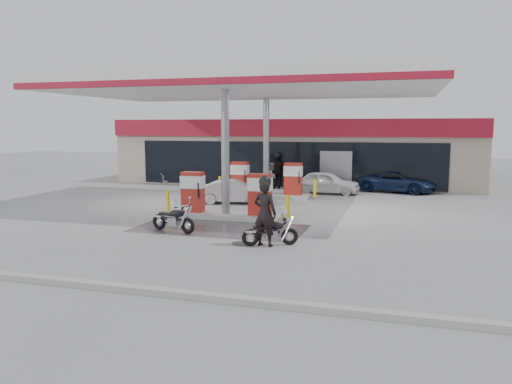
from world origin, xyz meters
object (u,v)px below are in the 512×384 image
Objects in this scene: biker_main at (265,213)px; parked_motorcycle at (174,220)px; parked_car_right at (397,182)px; biker_walking at (277,171)px; hatchback_silver at (234,192)px; attendant at (272,176)px; main_motorcycle at (271,233)px; sedan_white at (326,182)px; pump_island_near at (226,200)px; parked_car_left at (152,171)px; pump_island_far at (266,183)px.

biker_main reaches higher than parked_motorcycle.
biker_walking is at bearing 106.69° from parked_car_right.
parked_car_right is at bearing 5.01° from biker_walking.
biker_main is 8.49m from hatchback_silver.
attendant is 1.02m from biker_walking.
sedan_white is (-0.17, 12.18, 0.21)m from main_motorcycle.
pump_island_near reaches higher than sedan_white.
main_motorcycle is 14.41m from parked_car_right.
parked_motorcycle is 1.16× the size of attendant.
hatchback_silver is (-0.48, -5.20, -0.23)m from attendant.
attendant is at bearing 104.07° from parked_motorcycle.
biker_walking is at bearing 79.24° from main_motorcycle.
pump_island_near is 1.54× the size of hatchback_silver.
biker_main is 1.28× the size of attendant.
pump_island_near is 3.12m from parked_motorcycle.
hatchback_silver is at bearing 146.34° from parked_car_right.
pump_island_near reaches higher than parked_car_right.
attendant is at bearing -89.30° from biker_walking.
sedan_white is 3.22m from attendant.
biker_main is at bearing -164.94° from hatchback_silver.
parked_motorcycle reaches higher than main_motorcycle.
hatchback_silver is at bearing 143.41° from sedan_white.
hatchback_silver is 9.69m from parked_car_right.
parked_car_right is at bearing -58.98° from hatchback_silver.
attendant is at bearing 80.44° from main_motorcycle.
main_motorcycle is 0.40× the size of parked_car_right.
biker_walking is (-6.75, -0.20, 0.41)m from parked_car_right.
hatchback_silver is (-3.64, -4.60, -0.06)m from sedan_white.
pump_island_near is at bearing -123.86° from parked_car_left.
attendant is 6.91m from parked_car_right.
pump_island_near is 1.26× the size of parked_car_right.
biker_walking reaches higher than parked_car_right.
pump_island_near is at bearing -44.15° from biker_main.
hatchback_silver is at bearing -115.83° from parked_car_left.
pump_island_near reaches higher than main_motorcycle.
parked_car_left is (-8.32, 7.65, 0.11)m from hatchback_silver.
biker_walking reaches higher than main_motorcycle.
parked_car_left is 2.32× the size of biker_walking.
parked_motorcycle is (-0.79, -9.01, -0.29)m from pump_island_far.
sedan_white is at bearing 131.31° from parked_car_right.
biker_walking is (-0.39, 9.80, 0.27)m from pump_island_near.
hatchback_silver is (-3.81, 7.58, 0.16)m from main_motorcycle.
hatchback_silver is at bearing -91.49° from biker_walking.
biker_main is 13.25m from attendant.
attendant is (-3.16, 0.60, 0.17)m from sedan_white.
pump_island_far is at bearing 82.00° from main_motorcycle.
parked_car_left is 15.64m from parked_car_right.
parked_car_left is (-11.95, 15.31, -0.34)m from biker_main.
pump_island_near is at bearing -90.00° from pump_island_far.
sedan_white reaches higher than parked_car_right.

